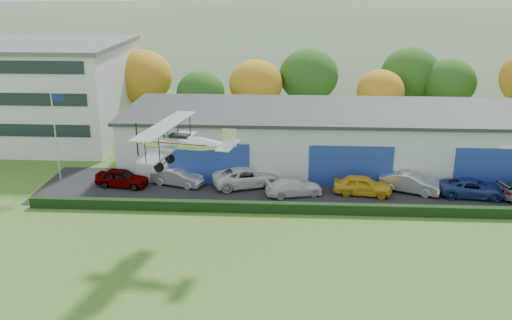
# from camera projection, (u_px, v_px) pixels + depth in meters

# --- Properties ---
(apron) EXTENTS (48.00, 9.00, 0.05)m
(apron) POSITION_uv_depth(u_px,v_px,m) (327.00, 190.00, 46.74)
(apron) COLOR black
(apron) RESTS_ON ground
(hedge) EXTENTS (46.00, 0.60, 0.80)m
(hedge) POSITION_uv_depth(u_px,v_px,m) (331.00, 209.00, 42.07)
(hedge) COLOR black
(hedge) RESTS_ON ground
(hangar) EXTENTS (40.60, 12.60, 5.30)m
(hangar) POSITION_uv_depth(u_px,v_px,m) (345.00, 137.00, 52.42)
(hangar) COLOR #B2B7BC
(hangar) RESTS_ON ground
(office_block) EXTENTS (20.60, 15.60, 10.40)m
(office_block) POSITION_uv_depth(u_px,v_px,m) (29.00, 91.00, 60.08)
(office_block) COLOR silver
(office_block) RESTS_ON ground
(flagpole) EXTENTS (1.05, 0.10, 8.00)m
(flagpole) POSITION_uv_depth(u_px,v_px,m) (56.00, 128.00, 47.44)
(flagpole) COLOR silver
(flagpole) RESTS_ON ground
(tree_belt) EXTENTS (75.70, 13.22, 10.12)m
(tree_belt) POSITION_uv_depth(u_px,v_px,m) (299.00, 81.00, 63.72)
(tree_belt) COLOR #3D2614
(tree_belt) RESTS_ON ground
(distant_hills) EXTENTS (430.00, 196.00, 56.00)m
(distant_hills) POSITION_uv_depth(u_px,v_px,m) (274.00, 83.00, 164.07)
(distant_hills) COLOR #4C6642
(distant_hills) RESTS_ON ground
(car_0) EXTENTS (4.67, 2.50, 1.51)m
(car_0) POSITION_uv_depth(u_px,v_px,m) (122.00, 178.00, 47.32)
(car_0) COLOR gray
(car_0) RESTS_ON apron
(car_1) EXTENTS (4.73, 2.82, 1.47)m
(car_1) POSITION_uv_depth(u_px,v_px,m) (178.00, 177.00, 47.61)
(car_1) COLOR silver
(car_1) RESTS_ON apron
(car_2) EXTENTS (6.36, 4.43, 1.61)m
(car_2) POSITION_uv_depth(u_px,v_px,m) (247.00, 177.00, 47.38)
(car_2) COLOR silver
(car_2) RESTS_ON apron
(car_3) EXTENTS (4.95, 3.05, 1.34)m
(car_3) POSITION_uv_depth(u_px,v_px,m) (294.00, 187.00, 45.48)
(car_3) COLOR silver
(car_3) RESTS_ON apron
(car_4) EXTENTS (4.89, 2.53, 1.59)m
(car_4) POSITION_uv_depth(u_px,v_px,m) (363.00, 185.00, 45.55)
(car_4) COLOR gold
(car_4) RESTS_ON apron
(car_5) EXTENTS (5.23, 3.54, 1.63)m
(car_5) POSITION_uv_depth(u_px,v_px,m) (410.00, 182.00, 46.08)
(car_5) COLOR silver
(car_5) RESTS_ON apron
(car_6) EXTENTS (5.41, 2.97, 1.44)m
(car_6) POSITION_uv_depth(u_px,v_px,m) (473.00, 188.00, 45.12)
(car_6) COLOR navy
(car_6) RESTS_ON apron
(biplane) EXTENTS (6.87, 7.85, 2.92)m
(biplane) POSITION_uv_depth(u_px,v_px,m) (181.00, 141.00, 35.99)
(biplane) COLOR silver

